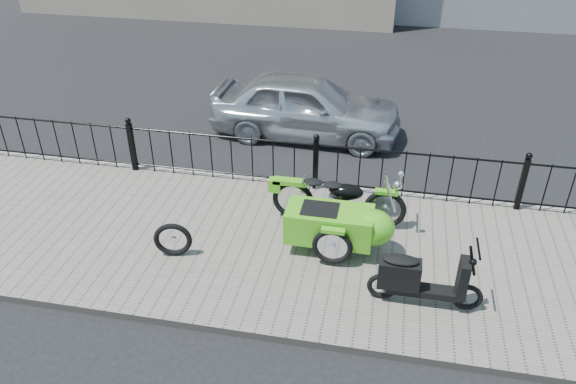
% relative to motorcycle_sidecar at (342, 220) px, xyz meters
% --- Properties ---
extents(ground, '(120.00, 120.00, 0.00)m').
position_rel_motorcycle_sidecar_xyz_m(ground, '(-0.66, 0.32, -0.59)').
color(ground, black).
rests_on(ground, ground).
extents(sidewalk, '(30.00, 3.80, 0.12)m').
position_rel_motorcycle_sidecar_xyz_m(sidewalk, '(-0.66, -0.18, -0.53)').
color(sidewalk, '#696359').
rests_on(sidewalk, ground).
extents(curb, '(30.00, 0.10, 0.12)m').
position_rel_motorcycle_sidecar_xyz_m(curb, '(-0.66, 1.76, -0.53)').
color(curb, gray).
rests_on(curb, ground).
extents(iron_fence, '(14.11, 0.11, 1.08)m').
position_rel_motorcycle_sidecar_xyz_m(iron_fence, '(-0.66, 1.62, -0.01)').
color(iron_fence, black).
rests_on(iron_fence, sidewalk).
extents(motorcycle_sidecar, '(2.28, 1.48, 0.98)m').
position_rel_motorcycle_sidecar_xyz_m(motorcycle_sidecar, '(0.00, 0.00, 0.00)').
color(motorcycle_sidecar, black).
rests_on(motorcycle_sidecar, sidewalk).
extents(scooter, '(1.54, 0.45, 1.04)m').
position_rel_motorcycle_sidecar_xyz_m(scooter, '(1.14, -1.09, -0.07)').
color(scooter, black).
rests_on(scooter, sidewalk).
extents(spare_tire, '(0.58, 0.20, 0.58)m').
position_rel_motorcycle_sidecar_xyz_m(spare_tire, '(-2.45, -0.75, -0.19)').
color(spare_tire, black).
rests_on(spare_tire, sidewalk).
extents(sedan_car, '(4.11, 1.79, 1.38)m').
position_rel_motorcycle_sidecar_xyz_m(sedan_car, '(-1.24, 3.99, 0.10)').
color(sedan_car, silver).
rests_on(sedan_car, ground).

